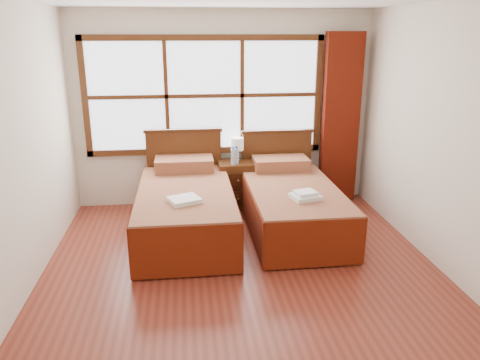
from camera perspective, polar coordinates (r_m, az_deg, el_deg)
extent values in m
plane|color=maroon|center=(4.69, 0.52, -11.90)|extent=(4.50, 4.50, 0.00)
plane|color=silver|center=(6.40, -2.05, 8.52)|extent=(4.00, 0.00, 4.00)
plane|color=silver|center=(4.42, -26.12, 2.60)|extent=(0.00, 4.50, 4.50)
plane|color=silver|center=(4.87, 24.64, 4.06)|extent=(0.00, 4.50, 4.50)
cube|color=white|center=(6.32, -4.34, 10.21)|extent=(3.00, 0.02, 1.40)
cube|color=#492510|center=(6.44, -4.18, 3.64)|extent=(3.16, 0.06, 0.08)
cube|color=#492510|center=(6.25, -4.50, 16.93)|extent=(3.16, 0.06, 0.08)
cube|color=#492510|center=(6.42, -18.39, 9.49)|extent=(0.08, 0.06, 1.56)
cube|color=#492510|center=(6.55, 9.46, 10.28)|extent=(0.08, 0.06, 1.56)
cube|color=#492510|center=(6.30, -8.95, 10.02)|extent=(0.05, 0.05, 1.40)
cube|color=#492510|center=(6.34, 0.25, 10.28)|extent=(0.05, 0.05, 1.40)
cube|color=#492510|center=(6.30, -4.33, 10.19)|extent=(3.00, 0.05, 0.05)
cube|color=#601609|center=(6.61, 12.14, 7.30)|extent=(0.50, 0.16, 2.30)
cube|color=#3C1D0C|center=(5.60, -6.58, -5.10)|extent=(0.96, 1.92, 0.31)
cube|color=#62150E|center=(5.50, -6.68, -2.34)|extent=(1.08, 2.13, 0.26)
cube|color=maroon|center=(5.58, -12.15, -4.04)|extent=(0.03, 2.13, 0.53)
cube|color=maroon|center=(5.58, -1.09, -3.65)|extent=(0.03, 2.13, 0.53)
cube|color=maroon|center=(4.58, -6.50, -8.68)|extent=(1.08, 0.03, 0.53)
cube|color=#62150E|center=(6.17, -6.81, 1.97)|extent=(0.75, 0.44, 0.17)
cube|color=#492510|center=(6.44, -6.78, 1.37)|extent=(1.00, 0.06, 1.04)
cube|color=#3C1D0C|center=(6.31, -6.95, 6.02)|extent=(1.04, 0.08, 0.04)
cube|color=#3C1D0C|center=(5.74, 6.33, -4.57)|extent=(0.92, 1.84, 0.30)
cube|color=#62150E|center=(5.65, 6.42, -1.99)|extent=(1.03, 2.04, 0.25)
cube|color=maroon|center=(5.61, 1.22, -3.65)|extent=(0.03, 2.04, 0.51)
cube|color=maroon|center=(5.83, 11.31, -3.15)|extent=(0.03, 2.04, 0.51)
cube|color=maroon|center=(4.80, 9.10, -7.71)|extent=(1.03, 0.03, 0.51)
cube|color=#62150E|center=(6.27, 4.96, 2.03)|extent=(0.72, 0.42, 0.16)
cube|color=#492510|center=(6.56, 4.46, 1.56)|extent=(0.96, 0.06, 1.00)
cube|color=#3C1D0C|center=(6.44, 4.57, 5.93)|extent=(1.00, 0.08, 0.04)
cube|color=#492510|center=(6.40, -0.48, -0.52)|extent=(0.48, 0.42, 0.64)
cube|color=#3C1D0C|center=(6.23, -0.24, -2.27)|extent=(0.42, 0.02, 0.19)
cube|color=#3C1D0C|center=(6.15, -0.25, -0.04)|extent=(0.42, 0.02, 0.19)
sphere|color=olive|center=(6.21, -0.23, -2.32)|extent=(0.03, 0.03, 0.03)
sphere|color=olive|center=(6.13, -0.23, -0.09)|extent=(0.03, 0.03, 0.03)
cube|color=white|center=(5.02, -6.80, -2.43)|extent=(0.39, 0.37, 0.05)
cube|color=white|center=(5.21, 7.98, -2.04)|extent=(0.35, 0.32, 0.05)
cube|color=white|center=(5.19, 8.00, -1.58)|extent=(0.26, 0.24, 0.04)
cylinder|color=#B6843A|center=(6.34, -0.33, 2.38)|extent=(0.10, 0.10, 0.02)
cylinder|color=#B6843A|center=(6.32, -0.33, 3.07)|extent=(0.02, 0.02, 0.14)
cylinder|color=white|center=(6.28, -0.33, 4.43)|extent=(0.17, 0.17, 0.17)
cylinder|color=#A6BED6|center=(6.16, -0.84, 2.84)|extent=(0.06, 0.06, 0.20)
cylinder|color=blue|center=(6.13, -0.85, 3.89)|extent=(0.03, 0.03, 0.03)
cylinder|color=#A6BED6|center=(6.20, -0.43, 2.95)|extent=(0.06, 0.06, 0.21)
cylinder|color=blue|center=(6.17, -0.43, 4.01)|extent=(0.03, 0.03, 0.03)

